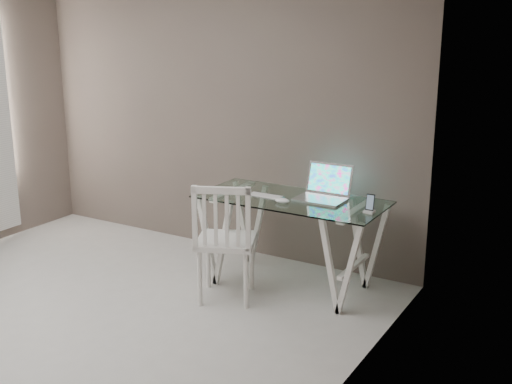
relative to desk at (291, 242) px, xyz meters
The scene contains 7 objects.
room 2.43m from the desk, 122.95° to the right, with size 4.50×4.52×2.71m.
desk is the anchor object (origin of this frame).
chair 0.62m from the desk, 119.03° to the right, with size 0.58×0.58×0.96m.
laptop 0.50m from the desk, 31.99° to the left, with size 0.38×0.34×0.27m.
keyboard 0.43m from the desk, 166.23° to the right, with size 0.29×0.13×0.01m, color silver.
mouse 0.41m from the desk, 91.55° to the right, with size 0.12×0.07×0.04m, color white.
phone_dock 0.78m from the desk, ahead, with size 0.07×0.07×0.14m.
Camera 1 is at (3.29, -2.65, 2.13)m, focal length 45.00 mm.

